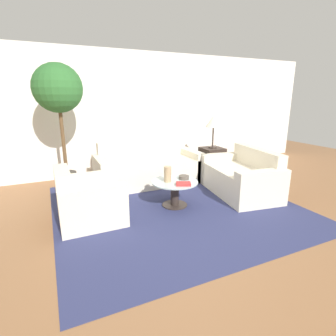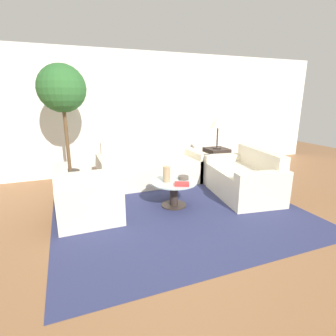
# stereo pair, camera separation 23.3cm
# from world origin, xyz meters

# --- Properties ---
(ground_plane) EXTENTS (14.00, 14.00, 0.00)m
(ground_plane) POSITION_xyz_m (0.00, 0.00, 0.00)
(ground_plane) COLOR #8E603D
(wall_back) EXTENTS (10.00, 0.06, 2.60)m
(wall_back) POSITION_xyz_m (0.00, 2.94, 1.30)
(wall_back) COLOR white
(wall_back) RESTS_ON ground_plane
(rug) EXTENTS (3.53, 3.43, 0.01)m
(rug) POSITION_xyz_m (0.15, 0.70, 0.00)
(rug) COLOR navy
(rug) RESTS_ON ground_plane
(sofa_main) EXTENTS (2.04, 0.90, 0.80)m
(sofa_main) POSITION_xyz_m (0.20, 1.99, 0.28)
(sofa_main) COLOR beige
(sofa_main) RESTS_ON ground_plane
(armchair) EXTENTS (0.83, 0.85, 0.77)m
(armchair) POSITION_xyz_m (-1.17, 0.73, 0.28)
(armchair) COLOR beige
(armchair) RESTS_ON ground_plane
(loveseat) EXTENTS (1.06, 1.58, 0.79)m
(loveseat) POSITION_xyz_m (1.48, 0.72, 0.28)
(loveseat) COLOR beige
(loveseat) RESTS_ON ground_plane
(coffee_table) EXTENTS (0.71, 0.71, 0.40)m
(coffee_table) POSITION_xyz_m (0.15, 0.70, 0.26)
(coffee_table) COLOR #332823
(coffee_table) RESTS_ON ground_plane
(side_table) EXTENTS (0.44, 0.44, 0.60)m
(side_table) POSITION_xyz_m (1.63, 1.90, 0.30)
(side_table) COLOR #332823
(side_table) RESTS_ON ground_plane
(table_lamp) EXTENTS (0.33, 0.33, 0.68)m
(table_lamp) POSITION_xyz_m (1.63, 1.90, 1.14)
(table_lamp) COLOR #332823
(table_lamp) RESTS_ON side_table
(potted_plant) EXTENTS (0.79, 0.79, 2.19)m
(potted_plant) POSITION_xyz_m (-1.32, 2.05, 1.67)
(potted_plant) COLOR #3D3833
(potted_plant) RESTS_ON ground_plane
(vase) EXTENTS (0.11, 0.11, 0.24)m
(vase) POSITION_xyz_m (0.04, 0.73, 0.52)
(vase) COLOR tan
(vase) RESTS_ON coffee_table
(bowl) EXTENTS (0.16, 0.16, 0.05)m
(bowl) POSITION_xyz_m (0.33, 0.75, 0.43)
(bowl) COLOR brown
(bowl) RESTS_ON coffee_table
(book_stack) EXTENTS (0.25, 0.22, 0.04)m
(book_stack) POSITION_xyz_m (0.18, 0.49, 0.42)
(book_stack) COLOR #BC3333
(book_stack) RESTS_ON coffee_table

